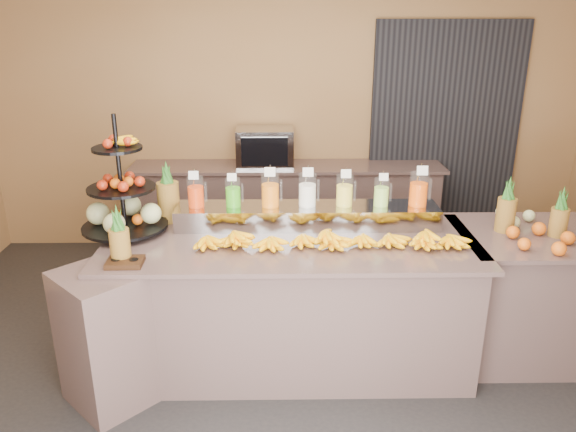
{
  "coord_description": "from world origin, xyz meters",
  "views": [
    {
      "loc": [
        -0.07,
        -3.16,
        2.38
      ],
      "look_at": [
        -0.02,
        0.3,
        1.11
      ],
      "focal_mm": 35.0,
      "sensor_mm": 36.0,
      "label": 1
    }
  ],
  "objects_px": {
    "pitcher_tray": "(307,216)",
    "banana_heap": "(329,237)",
    "fruit_stand": "(128,203)",
    "condiment_caddy": "(125,262)",
    "oven_warmer": "(265,147)",
    "right_fruit_pile": "(534,228)"
  },
  "relations": [
    {
      "from": "pitcher_tray",
      "to": "banana_heap",
      "type": "height_order",
      "value": "banana_heap"
    },
    {
      "from": "banana_heap",
      "to": "fruit_stand",
      "type": "relative_size",
      "value": 2.23
    },
    {
      "from": "fruit_stand",
      "to": "condiment_caddy",
      "type": "xyz_separation_m",
      "value": [
        0.1,
        -0.53,
        -0.19
      ]
    },
    {
      "from": "fruit_stand",
      "to": "condiment_caddy",
      "type": "height_order",
      "value": "fruit_stand"
    },
    {
      "from": "pitcher_tray",
      "to": "oven_warmer",
      "type": "distance_m",
      "value": 1.71
    },
    {
      "from": "right_fruit_pile",
      "to": "oven_warmer",
      "type": "bearing_deg",
      "value": 133.65
    },
    {
      "from": "pitcher_tray",
      "to": "condiment_caddy",
      "type": "xyz_separation_m",
      "value": [
        -1.13,
        -0.64,
        -0.06
      ]
    },
    {
      "from": "right_fruit_pile",
      "to": "oven_warmer",
      "type": "xyz_separation_m",
      "value": [
        -1.85,
        1.94,
        0.11
      ]
    },
    {
      "from": "fruit_stand",
      "to": "oven_warmer",
      "type": "height_order",
      "value": "fruit_stand"
    },
    {
      "from": "fruit_stand",
      "to": "condiment_caddy",
      "type": "distance_m",
      "value": 0.58
    },
    {
      "from": "banana_heap",
      "to": "oven_warmer",
      "type": "height_order",
      "value": "oven_warmer"
    },
    {
      "from": "fruit_stand",
      "to": "oven_warmer",
      "type": "relative_size",
      "value": 1.48
    },
    {
      "from": "banana_heap",
      "to": "fruit_stand",
      "type": "bearing_deg",
      "value": 169.75
    },
    {
      "from": "banana_heap",
      "to": "oven_warmer",
      "type": "bearing_deg",
      "value": 103.03
    },
    {
      "from": "pitcher_tray",
      "to": "oven_warmer",
      "type": "height_order",
      "value": "oven_warmer"
    },
    {
      "from": "pitcher_tray",
      "to": "condiment_caddy",
      "type": "relative_size",
      "value": 8.57
    },
    {
      "from": "oven_warmer",
      "to": "banana_heap",
      "type": "bearing_deg",
      "value": -77.36
    },
    {
      "from": "banana_heap",
      "to": "condiment_caddy",
      "type": "xyz_separation_m",
      "value": [
        -1.26,
        -0.29,
        -0.04
      ]
    },
    {
      "from": "condiment_caddy",
      "to": "oven_warmer",
      "type": "distance_m",
      "value": 2.45
    },
    {
      "from": "condiment_caddy",
      "to": "right_fruit_pile",
      "type": "xyz_separation_m",
      "value": [
        2.64,
        0.37,
        0.06
      ]
    },
    {
      "from": "condiment_caddy",
      "to": "right_fruit_pile",
      "type": "relative_size",
      "value": 0.48
    },
    {
      "from": "condiment_caddy",
      "to": "oven_warmer",
      "type": "bearing_deg",
      "value": 71.02
    }
  ]
}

